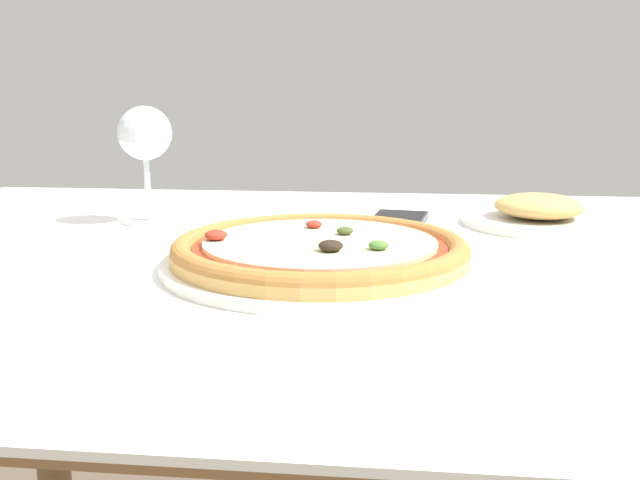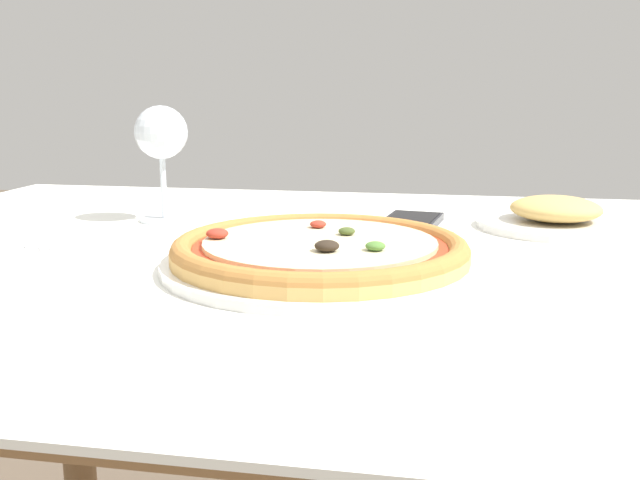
{
  "view_description": "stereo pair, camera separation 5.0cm",
  "coord_description": "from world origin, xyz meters",
  "px_view_note": "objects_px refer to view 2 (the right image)",
  "views": [
    {
      "loc": [
        0.16,
        -0.78,
        0.91
      ],
      "look_at": [
        0.08,
        -0.08,
        0.76
      ],
      "focal_mm": 40.0,
      "sensor_mm": 36.0,
      "label": 1
    },
    {
      "loc": [
        0.21,
        -0.78,
        0.91
      ],
      "look_at": [
        0.08,
        -0.08,
        0.76
      ],
      "focal_mm": 40.0,
      "sensor_mm": 36.0,
      "label": 2
    }
  ],
  "objects_px": {
    "pizza_plate": "(320,252)",
    "fork": "(20,254)",
    "dining_table": "(265,328)",
    "side_plate": "(555,216)",
    "wine_glass_far_left": "(161,137)",
    "cell_phone": "(409,223)"
  },
  "relations": [
    {
      "from": "dining_table",
      "to": "pizza_plate",
      "type": "xyz_separation_m",
      "value": [
        0.08,
        -0.08,
        0.11
      ]
    },
    {
      "from": "fork",
      "to": "side_plate",
      "type": "xyz_separation_m",
      "value": [
        0.61,
        0.27,
        0.01
      ]
    },
    {
      "from": "fork",
      "to": "wine_glass_far_left",
      "type": "relative_size",
      "value": 1.07
    },
    {
      "from": "pizza_plate",
      "to": "cell_phone",
      "type": "relative_size",
      "value": 2.13
    },
    {
      "from": "dining_table",
      "to": "fork",
      "type": "xyz_separation_m",
      "value": [
        -0.26,
        -0.08,
        0.1
      ]
    },
    {
      "from": "pizza_plate",
      "to": "wine_glass_far_left",
      "type": "distance_m",
      "value": 0.36
    },
    {
      "from": "wine_glass_far_left",
      "to": "cell_phone",
      "type": "bearing_deg",
      "value": 2.35
    },
    {
      "from": "dining_table",
      "to": "side_plate",
      "type": "xyz_separation_m",
      "value": [
        0.35,
        0.19,
        0.11
      ]
    },
    {
      "from": "dining_table",
      "to": "wine_glass_far_left",
      "type": "xyz_separation_m",
      "value": [
        -0.18,
        0.15,
        0.21
      ]
    },
    {
      "from": "pizza_plate",
      "to": "fork",
      "type": "distance_m",
      "value": 0.34
    },
    {
      "from": "dining_table",
      "to": "fork",
      "type": "distance_m",
      "value": 0.29
    },
    {
      "from": "pizza_plate",
      "to": "dining_table",
      "type": "bearing_deg",
      "value": 135.85
    },
    {
      "from": "pizza_plate",
      "to": "fork",
      "type": "relative_size",
      "value": 1.91
    },
    {
      "from": "dining_table",
      "to": "pizza_plate",
      "type": "bearing_deg",
      "value": -44.15
    },
    {
      "from": "fork",
      "to": "wine_glass_far_left",
      "type": "xyz_separation_m",
      "value": [
        0.08,
        0.23,
        0.11
      ]
    },
    {
      "from": "pizza_plate",
      "to": "cell_phone",
      "type": "distance_m",
      "value": 0.25
    },
    {
      "from": "pizza_plate",
      "to": "side_plate",
      "type": "bearing_deg",
      "value": 44.89
    },
    {
      "from": "side_plate",
      "to": "pizza_plate",
      "type": "bearing_deg",
      "value": -135.11
    },
    {
      "from": "dining_table",
      "to": "side_plate",
      "type": "distance_m",
      "value": 0.41
    },
    {
      "from": "fork",
      "to": "side_plate",
      "type": "height_order",
      "value": "side_plate"
    },
    {
      "from": "dining_table",
      "to": "side_plate",
      "type": "bearing_deg",
      "value": 28.6
    },
    {
      "from": "dining_table",
      "to": "cell_phone",
      "type": "xyz_separation_m",
      "value": [
        0.16,
        0.16,
        0.1
      ]
    }
  ]
}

